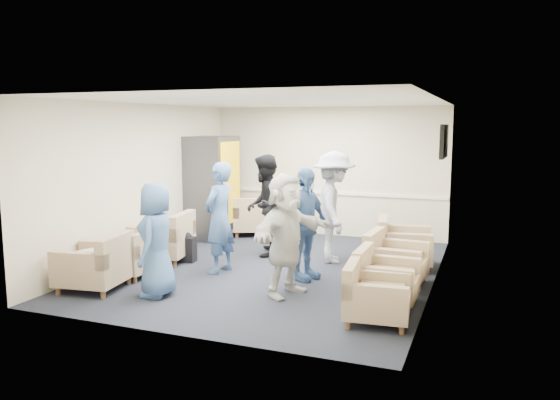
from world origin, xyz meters
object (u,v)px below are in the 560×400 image
at_px(armchair_right_midfar, 392,262).
at_px(person_mid_right, 304,224).
at_px(armchair_right_near, 373,298).
at_px(person_front_left, 157,240).
at_px(person_mid_left, 219,218).
at_px(person_back_left, 265,205).
at_px(armchair_left_far, 166,240).
at_px(armchair_right_midnear, 383,280).
at_px(person_back_right, 334,207).
at_px(vending_machine, 212,188).
at_px(armchair_right_far, 401,246).
at_px(person_front_right, 286,235).
at_px(armchair_left_mid, 136,256).
at_px(armchair_corner, 254,219).
at_px(armchair_left_near, 97,266).

distance_m(armchair_right_midfar, person_mid_right, 1.42).
relative_size(armchair_right_near, person_front_left, 0.52).
xyz_separation_m(person_mid_left, person_back_left, (0.24, 1.29, 0.03)).
distance_m(armchair_left_far, person_mid_left, 1.34).
bearing_deg(armchair_right_midnear, person_back_left, 52.79).
distance_m(armchair_right_midfar, person_back_right, 1.63).
bearing_deg(armchair_right_midfar, person_mid_left, 100.71).
relative_size(person_front_left, person_mid_left, 0.89).
distance_m(armchair_left_far, armchair_right_near, 4.25).
relative_size(armchair_right_midnear, vending_machine, 0.37).
xyz_separation_m(armchair_left_far, armchair_right_far, (3.84, 1.07, -0.01)).
distance_m(vending_machine, person_front_right, 4.07).
bearing_deg(person_back_left, armchair_left_mid, -48.62).
relative_size(vending_machine, person_back_right, 1.11).
distance_m(armchair_left_far, armchair_corner, 2.63).
bearing_deg(armchair_left_near, armchair_right_far, 118.63).
bearing_deg(armchair_left_mid, armchair_left_near, 2.31).
height_order(armchair_left_mid, armchair_left_far, armchair_left_far).
xyz_separation_m(armchair_left_mid, armchair_right_midfar, (3.80, 0.98, 0.02)).
distance_m(armchair_left_near, armchair_right_far, 4.77).
bearing_deg(person_mid_left, person_front_left, -1.51).
height_order(armchair_left_mid, vending_machine, vending_machine).
relative_size(armchair_right_near, person_front_right, 0.48).
xyz_separation_m(armchair_right_near, armchair_right_midnear, (-0.02, 0.73, 0.01)).
relative_size(vending_machine, person_mid_left, 1.19).
xyz_separation_m(person_mid_left, person_back_right, (1.51, 1.28, 0.07)).
bearing_deg(person_mid_left, armchair_right_midfar, 105.40).
bearing_deg(person_mid_left, person_mid_right, 102.15).
bearing_deg(person_front_right, vending_machine, 59.96).
bearing_deg(person_back_left, person_mid_right, 29.74).
height_order(armchair_right_near, vending_machine, vending_machine).
relative_size(armchair_right_midnear, armchair_corner, 0.68).
relative_size(armchair_right_midnear, person_back_right, 0.41).
distance_m(armchair_left_near, armchair_left_far, 1.77).
bearing_deg(armchair_right_midfar, person_front_left, 124.09).
height_order(armchair_left_far, vending_machine, vending_machine).
bearing_deg(person_mid_left, armchair_right_near, 72.51).
distance_m(person_front_left, person_mid_right, 2.19).
distance_m(armchair_right_near, armchair_right_midfar, 1.65).
xyz_separation_m(vending_machine, person_back_right, (2.86, -1.01, -0.10)).
bearing_deg(person_back_right, armchair_right_midfar, -149.12).
relative_size(armchair_left_near, armchair_corner, 0.84).
bearing_deg(person_front_left, armchair_right_far, 121.50).
relative_size(armchair_left_near, vending_machine, 0.46).
height_order(armchair_left_far, person_front_right, person_front_right).
relative_size(person_back_right, person_front_right, 1.12).
height_order(armchair_right_midnear, armchair_right_midfar, armchair_right_midfar).
xyz_separation_m(armchair_corner, person_mid_right, (2.05, -2.79, 0.50)).
xyz_separation_m(armchair_left_mid, armchair_corner, (0.46, 3.53, 0.04)).
xyz_separation_m(armchair_right_near, armchair_corner, (-3.39, 4.21, 0.05)).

